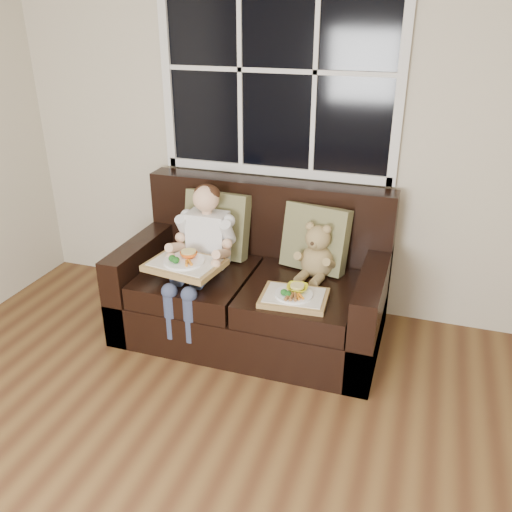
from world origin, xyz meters
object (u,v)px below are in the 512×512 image
(loveseat, at_px, (254,288))
(child, at_px, (202,244))
(tray_left, at_px, (185,263))
(tray_right, at_px, (294,296))
(teddy_bear, at_px, (317,255))

(loveseat, distance_m, child, 0.47)
(loveseat, relative_size, tray_left, 3.47)
(tray_right, bearing_deg, child, 159.79)
(loveseat, height_order, tray_right, loveseat)
(child, relative_size, tray_right, 2.09)
(tray_left, bearing_deg, tray_right, 6.92)
(tray_left, height_order, tray_right, tray_left)
(loveseat, height_order, teddy_bear, loveseat)
(teddy_bear, bearing_deg, tray_right, -88.69)
(loveseat, height_order, child, child)
(teddy_bear, bearing_deg, tray_left, -146.45)
(teddy_bear, xyz_separation_m, tray_left, (-0.76, -0.33, -0.02))
(loveseat, xyz_separation_m, tray_left, (-0.36, -0.29, 0.27))
(teddy_bear, relative_size, tray_right, 0.92)
(child, distance_m, tray_right, 0.71)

